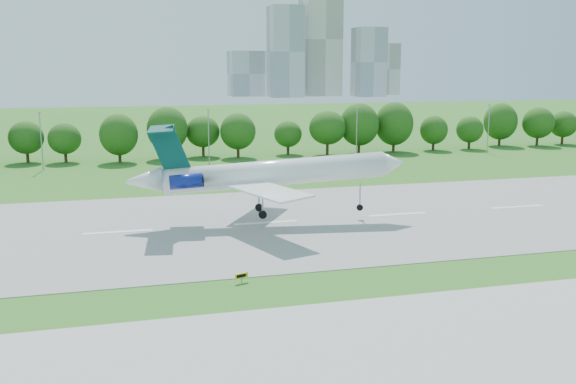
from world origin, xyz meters
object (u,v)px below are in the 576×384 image
object	(u,v)px
taxi_sign_left	(242,276)
service_vehicle_a	(176,166)
airliner	(261,173)
service_vehicle_b	(245,165)

from	to	relation	value
taxi_sign_left	service_vehicle_a	bearing A→B (deg)	71.02
airliner	service_vehicle_b	size ratio (longest dim) A/B	11.51
taxi_sign_left	service_vehicle_a	distance (m)	75.54
service_vehicle_a	service_vehicle_b	distance (m)	14.68
taxi_sign_left	service_vehicle_b	bearing A→B (deg)	59.81
service_vehicle_b	airliner	bearing A→B (deg)	157.38
airliner	taxi_sign_left	bearing A→B (deg)	-101.24
taxi_sign_left	service_vehicle_b	world-z (taller)	service_vehicle_b
airliner	taxi_sign_left	xyz separation A→B (m)	(-7.37, -23.99, -6.36)
taxi_sign_left	service_vehicle_b	xyz separation A→B (m)	(14.46, 72.92, -0.17)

